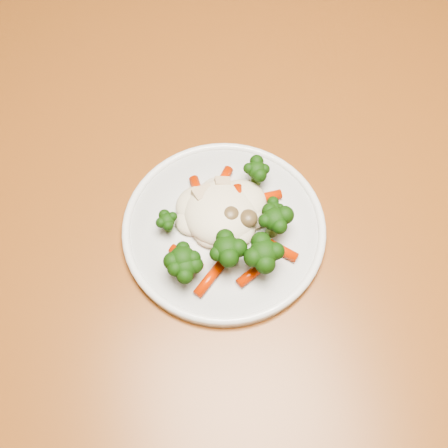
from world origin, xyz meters
name	(u,v)px	position (x,y,z in m)	size (l,w,h in m)	color
dining_table	(284,221)	(0.13, -0.09, 0.64)	(1.26, 0.96, 0.75)	#975322
plate	(224,229)	(0.03, -0.14, 0.76)	(0.25, 0.25, 0.01)	white
meal	(228,228)	(0.03, -0.15, 0.78)	(0.16, 0.17, 0.05)	beige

